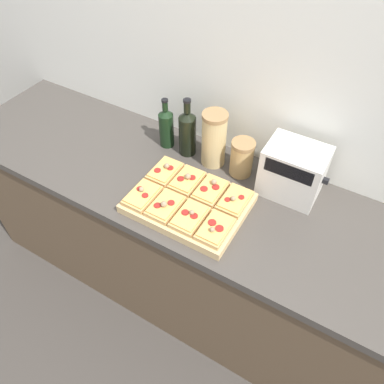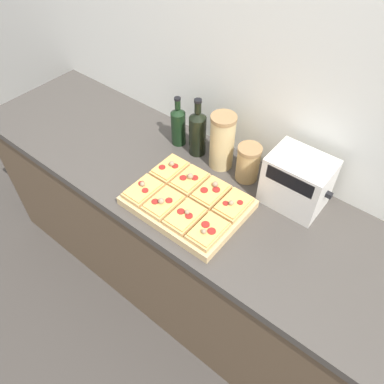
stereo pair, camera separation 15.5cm
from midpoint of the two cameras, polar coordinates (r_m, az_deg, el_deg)
The scene contains 17 objects.
ground_plane at distance 2.25m, azimuth -1.50°, elevation -20.94°, with size 12.00×12.00×0.00m, color #3D3833.
wall_back at distance 1.65m, azimuth 13.34°, elevation 15.39°, with size 6.00×0.06×2.50m.
kitchen_counter at distance 1.98m, azimuth 4.28°, elevation -9.16°, with size 2.63×0.67×0.89m.
cutting_board at distance 1.56m, azimuth 2.15°, elevation -1.76°, with size 0.47×0.36×0.04m, color tan.
pizza_slice_back_left at distance 1.66m, azimuth -0.74°, elevation 3.50°, with size 0.10×0.16×0.05m.
pizza_slice_back_midleft at distance 1.61m, azimuth 2.40°, elevation 1.75°, with size 0.10×0.16×0.05m.
pizza_slice_back_midright at distance 1.56m, azimuth 5.75°, elevation -0.08°, with size 0.10×0.16×0.05m.
pizza_slice_back_right at distance 1.53m, azimuth 9.23°, elevation -2.07°, with size 0.10×0.16×0.05m.
pizza_slice_front_left at distance 1.57m, azimuth -4.69°, elevation 0.18°, with size 0.10×0.16×0.05m.
pizza_slice_front_midleft at distance 1.51m, azimuth -1.50°, elevation -1.79°, with size 0.10×0.16×0.05m.
pizza_slice_front_midright at distance 1.47m, azimuth 1.95°, elevation -3.87°, with size 0.10×0.16×0.05m.
pizza_slice_front_right at distance 1.43m, azimuth 5.58°, elevation -6.07°, with size 0.10×0.16×0.05m.
olive_oil_bottle at distance 1.81m, azimuth 0.37°, elevation 10.04°, with size 0.07×0.07×0.26m.
wine_bottle at distance 1.75m, azimuth 3.42°, elevation 9.00°, with size 0.08×0.08×0.29m.
grain_jar_tall at distance 1.68m, azimuth 7.27°, elevation 7.53°, with size 0.11×0.11×0.27m.
grain_jar_short at distance 1.66m, azimuth 11.19°, elevation 4.24°, with size 0.11×0.11×0.17m.
toaster_oven at distance 1.59m, azimuth 18.42°, elevation 1.36°, with size 0.27×0.18×0.23m.
Camera 2 is at (0.65, -0.59, 2.07)m, focal length 35.00 mm.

